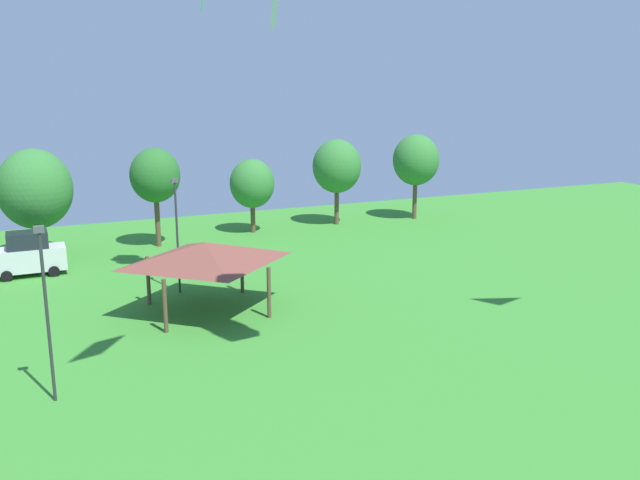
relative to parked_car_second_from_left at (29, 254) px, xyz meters
The scene contains 9 objects.
parked_car_second_from_left is the anchor object (origin of this frame).
park_pavilion 13.57m from the parked_car_second_from_left, 52.48° to the right, with size 6.59×5.80×3.60m.
light_post_0 10.57m from the parked_car_second_from_left, 42.93° to the right, with size 0.36×0.20×6.39m.
light_post_1 18.37m from the parked_car_second_from_left, 88.29° to the right, with size 0.36×0.20×6.57m.
treeline_tree_2 5.54m from the parked_car_second_from_left, 80.58° to the left, with size 4.76×4.76×7.19m.
treeline_tree_3 10.23m from the parked_car_second_from_left, 26.87° to the left, with size 3.45×3.45×6.96m.
treeline_tree_4 17.30m from the parked_car_second_from_left, 20.34° to the left, with size 3.41×3.41×5.68m.
treeline_tree_5 24.30m from the parked_car_second_from_left, 14.77° to the left, with size 3.92×3.92×6.90m.
treeline_tree_6 31.01m from the parked_car_second_from_left, 10.39° to the left, with size 3.87×3.87×7.12m.
Camera 1 is at (-3.26, 2.64, 11.47)m, focal length 38.00 mm.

